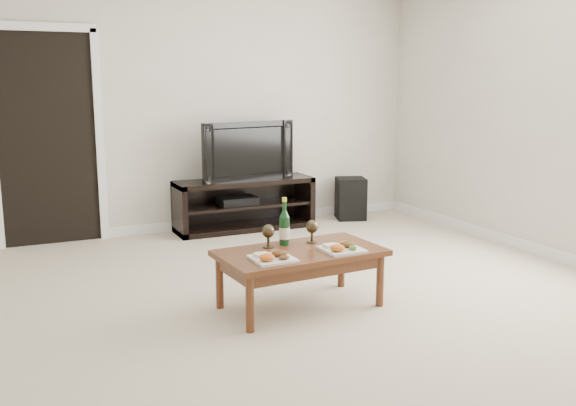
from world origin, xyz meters
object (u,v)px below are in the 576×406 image
Objects in this scene: television at (244,150)px; subwoofer at (351,198)px; coffee_table at (300,279)px; media_console at (244,204)px.

television is 2.25× the size of subwoofer.
coffee_table is (-0.52, -2.44, -0.65)m from television.
television is 0.94× the size of coffee_table.
television is (0.00, 0.00, 0.59)m from media_console.
subwoofer is at bearing -10.78° from television.
coffee_table is at bearing -102.00° from media_console.
television is at bearing -162.72° from subwoofer.
subwoofer is 0.42× the size of coffee_table.
television reaches higher than coffee_table.
television is at bearing 78.00° from coffee_table.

